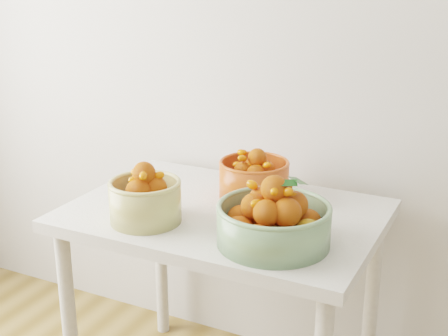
{
  "coord_description": "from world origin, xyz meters",
  "views": [
    {
      "loc": [
        0.5,
        -0.09,
        1.53
      ],
      "look_at": [
        -0.31,
        1.53,
        0.92
      ],
      "focal_mm": 50.0,
      "sensor_mm": 36.0,
      "label": 1
    }
  ],
  "objects_px": {
    "bowl_cream": "(145,199)",
    "bowl_green": "(273,221)",
    "table": "(224,237)",
    "bowl_orange": "(254,178)"
  },
  "relations": [
    {
      "from": "table",
      "to": "bowl_green",
      "type": "distance_m",
      "value": 0.34
    },
    {
      "from": "bowl_cream",
      "to": "bowl_green",
      "type": "relative_size",
      "value": 0.73
    },
    {
      "from": "table",
      "to": "bowl_cream",
      "type": "xyz_separation_m",
      "value": [
        -0.18,
        -0.19,
        0.17
      ]
    },
    {
      "from": "table",
      "to": "bowl_cream",
      "type": "height_order",
      "value": "bowl_cream"
    },
    {
      "from": "bowl_green",
      "to": "bowl_orange",
      "type": "xyz_separation_m",
      "value": [
        -0.2,
        0.32,
        -0.0
      ]
    },
    {
      "from": "bowl_green",
      "to": "table",
      "type": "bearing_deg",
      "value": 145.01
    },
    {
      "from": "bowl_cream",
      "to": "bowl_orange",
      "type": "xyz_separation_m",
      "value": [
        0.22,
        0.34,
        -0.01
      ]
    },
    {
      "from": "bowl_orange",
      "to": "bowl_green",
      "type": "bearing_deg",
      "value": -57.83
    },
    {
      "from": "bowl_orange",
      "to": "table",
      "type": "bearing_deg",
      "value": -103.97
    },
    {
      "from": "bowl_cream",
      "to": "bowl_green",
      "type": "distance_m",
      "value": 0.42
    }
  ]
}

